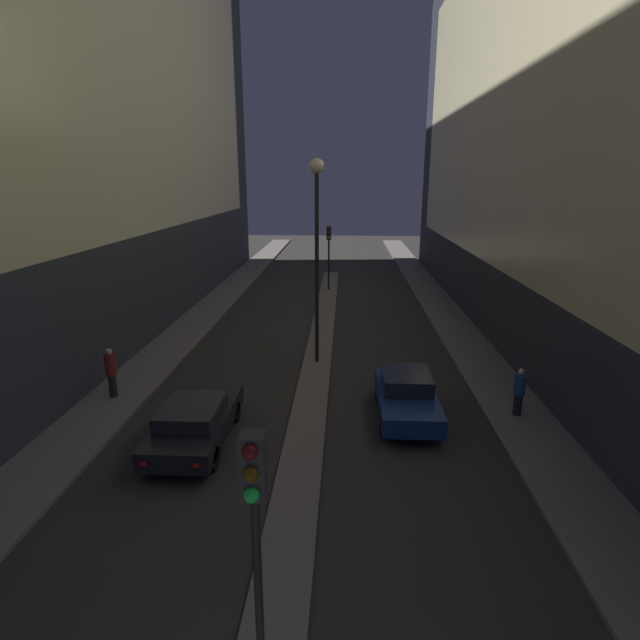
{
  "coord_description": "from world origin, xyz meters",
  "views": [
    {
      "loc": [
        1.12,
        -2.05,
        7.45
      ],
      "look_at": [
        0.27,
        14.48,
        2.74
      ],
      "focal_mm": 28.0,
      "sensor_mm": 36.0,
      "label": 1
    }
  ],
  "objects_px": {
    "traffic_light_mid": "(329,243)",
    "pedestrian_on_right_sidewalk": "(519,391)",
    "street_lamp": "(317,221)",
    "car_right_lane": "(407,396)",
    "traffic_light_near": "(255,514)",
    "pedestrian_on_left_sidewalk": "(111,371)",
    "car_left_lane": "(195,421)"
  },
  "relations": [
    {
      "from": "traffic_light_mid",
      "to": "pedestrian_on_left_sidewalk",
      "type": "height_order",
      "value": "traffic_light_mid"
    },
    {
      "from": "traffic_light_near",
      "to": "pedestrian_on_left_sidewalk",
      "type": "bearing_deg",
      "value": 124.11
    },
    {
      "from": "car_right_lane",
      "to": "pedestrian_on_right_sidewalk",
      "type": "bearing_deg",
      "value": 1.3
    },
    {
      "from": "traffic_light_near",
      "to": "car_left_lane",
      "type": "distance_m",
      "value": 8.41
    },
    {
      "from": "pedestrian_on_left_sidewalk",
      "to": "traffic_light_mid",
      "type": "bearing_deg",
      "value": 68.74
    },
    {
      "from": "car_left_lane",
      "to": "pedestrian_on_left_sidewalk",
      "type": "bearing_deg",
      "value": 143.12
    },
    {
      "from": "traffic_light_near",
      "to": "traffic_light_mid",
      "type": "height_order",
      "value": "same"
    },
    {
      "from": "pedestrian_on_left_sidewalk",
      "to": "pedestrian_on_right_sidewalk",
      "type": "xyz_separation_m",
      "value": [
        13.6,
        -0.69,
        -0.11
      ]
    },
    {
      "from": "pedestrian_on_right_sidewalk",
      "to": "car_left_lane",
      "type": "bearing_deg",
      "value": -167.88
    },
    {
      "from": "traffic_light_near",
      "to": "street_lamp",
      "type": "height_order",
      "value": "street_lamp"
    },
    {
      "from": "traffic_light_near",
      "to": "street_lamp",
      "type": "distance_m",
      "value": 14.24
    },
    {
      "from": "street_lamp",
      "to": "pedestrian_on_right_sidewalk",
      "type": "bearing_deg",
      "value": -33.94
    },
    {
      "from": "pedestrian_on_left_sidewalk",
      "to": "street_lamp",
      "type": "bearing_deg",
      "value": 29.02
    },
    {
      "from": "pedestrian_on_right_sidewalk",
      "to": "street_lamp",
      "type": "bearing_deg",
      "value": 146.06
    },
    {
      "from": "car_right_lane",
      "to": "pedestrian_on_right_sidewalk",
      "type": "height_order",
      "value": "pedestrian_on_right_sidewalk"
    },
    {
      "from": "street_lamp",
      "to": "pedestrian_on_right_sidewalk",
      "type": "height_order",
      "value": "street_lamp"
    },
    {
      "from": "traffic_light_near",
      "to": "traffic_light_mid",
      "type": "relative_size",
      "value": 1.0
    },
    {
      "from": "street_lamp",
      "to": "traffic_light_near",
      "type": "bearing_deg",
      "value": -90.0
    },
    {
      "from": "traffic_light_mid",
      "to": "pedestrian_on_right_sidewalk",
      "type": "bearing_deg",
      "value": -69.98
    },
    {
      "from": "pedestrian_on_left_sidewalk",
      "to": "pedestrian_on_right_sidewalk",
      "type": "bearing_deg",
      "value": -2.91
    },
    {
      "from": "traffic_light_near",
      "to": "car_right_lane",
      "type": "height_order",
      "value": "traffic_light_near"
    },
    {
      "from": "street_lamp",
      "to": "car_right_lane",
      "type": "height_order",
      "value": "street_lamp"
    },
    {
      "from": "traffic_light_mid",
      "to": "car_left_lane",
      "type": "bearing_deg",
      "value": -98.72
    },
    {
      "from": "traffic_light_near",
      "to": "pedestrian_on_left_sidewalk",
      "type": "distance_m",
      "value": 12.48
    },
    {
      "from": "car_left_lane",
      "to": "car_right_lane",
      "type": "height_order",
      "value": "car_right_lane"
    },
    {
      "from": "traffic_light_near",
      "to": "car_left_lane",
      "type": "bearing_deg",
      "value": 113.14
    },
    {
      "from": "pedestrian_on_left_sidewalk",
      "to": "pedestrian_on_right_sidewalk",
      "type": "distance_m",
      "value": 13.61
    },
    {
      "from": "traffic_light_near",
      "to": "car_right_lane",
      "type": "distance_m",
      "value": 10.24
    },
    {
      "from": "car_right_lane",
      "to": "traffic_light_mid",
      "type": "bearing_deg",
      "value": 99.66
    },
    {
      "from": "traffic_light_near",
      "to": "traffic_light_mid",
      "type": "distance_m",
      "value": 27.88
    },
    {
      "from": "car_right_lane",
      "to": "pedestrian_on_left_sidewalk",
      "type": "relative_size",
      "value": 2.3
    },
    {
      "from": "traffic_light_near",
      "to": "traffic_light_mid",
      "type": "xyz_separation_m",
      "value": [
        0.0,
        27.88,
        0.0
      ]
    }
  ]
}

